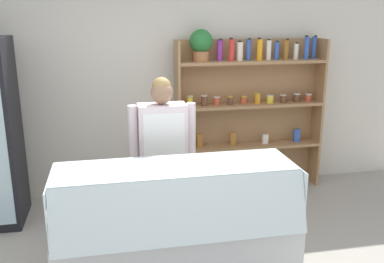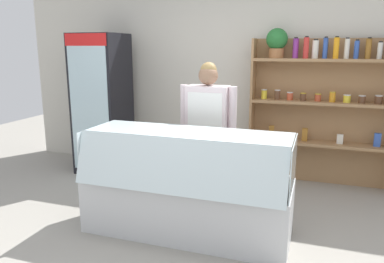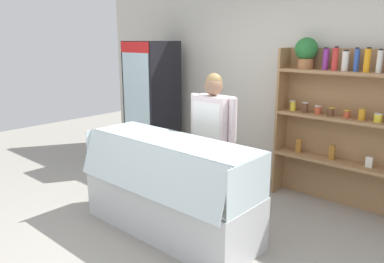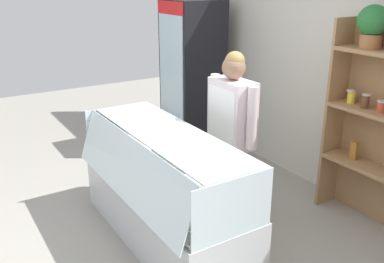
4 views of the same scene
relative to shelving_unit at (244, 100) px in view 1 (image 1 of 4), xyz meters
The scene contains 4 objects.
back_wall 1.11m from the shelving_unit, 168.83° to the left, with size 6.80×0.10×2.70m, color beige.
shelving_unit is the anchor object (origin of this frame).
deli_display_case 2.30m from the shelving_unit, 122.69° to the right, with size 1.98×0.77×1.01m.
shop_clerk 1.60m from the shelving_unit, 137.27° to the right, with size 0.65×0.25×1.63m.
Camera 1 is at (-0.59, -3.03, 2.21)m, focal length 40.00 mm.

